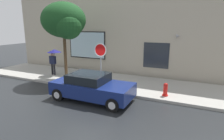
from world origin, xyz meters
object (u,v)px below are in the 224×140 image
Objects in this scene: parked_car at (92,87)px; street_tree at (64,21)px; pedestrian_with_umbrella at (54,54)px; fire_hydrant at (165,90)px; stop_sign at (101,57)px.

parked_car is 0.82× the size of street_tree.
street_tree is (1.64, -0.64, 2.34)m from pedestrian_with_umbrella.
parked_car is at bearing -29.76° from pedestrian_with_umbrella.
pedestrian_with_umbrella is 2.93m from street_tree.
stop_sign reaches higher than fire_hydrant.
fire_hydrant is 0.14× the size of street_tree.
parked_car is 1.59× the size of stop_sign.
stop_sign is (-3.74, -0.17, 1.52)m from fire_hydrant.
pedestrian_with_umbrella is at bearing 150.24° from parked_car.
parked_car is 2.08m from stop_sign.
street_tree is (-6.65, 0.39, 3.54)m from fire_hydrant.
street_tree is at bearing 146.43° from parked_car.
stop_sign is (-0.31, 1.58, 1.32)m from parked_car.
stop_sign is at bearing -10.84° from street_tree.
parked_car is 5.94× the size of fire_hydrant.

